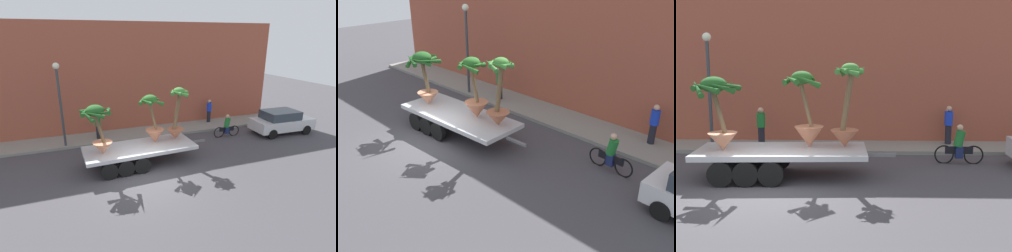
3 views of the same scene
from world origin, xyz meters
TOP-DOWN VIEW (x-y plane):
  - ground_plane at (0.00, 0.00)m, footprint 60.00×60.00m
  - sidewalk at (0.00, 6.10)m, footprint 24.00×2.20m
  - building_facade at (0.00, 7.80)m, footprint 24.00×1.20m
  - flatbed_trailer at (-0.09, 1.70)m, footprint 6.67×2.46m
  - potted_palm_rear at (-1.82, 1.44)m, footprint 1.57×1.52m
  - potted_palm_middle at (0.99, 1.97)m, footprint 1.37×1.34m
  - potted_palm_front at (2.33, 2.07)m, footprint 1.27×1.22m
  - cyclist at (6.55, 3.67)m, footprint 1.84×0.36m
  - pedestrian_near_gate at (6.76, 6.55)m, footprint 0.36×0.36m
  - pedestrian_far_left at (-1.46, 5.80)m, footprint 0.36×0.36m
  - street_lamp at (-3.46, 5.30)m, footprint 0.36×0.36m

SIDE VIEW (x-z plane):
  - ground_plane at x=0.00m, z-range 0.00..0.00m
  - sidewalk at x=0.00m, z-range 0.00..0.15m
  - cyclist at x=6.55m, z-range -0.10..1.44m
  - flatbed_trailer at x=-0.09m, z-range 0.27..1.25m
  - pedestrian_near_gate at x=6.76m, z-range 0.19..1.90m
  - pedestrian_far_left at x=-1.46m, z-range 0.19..1.90m
  - potted_palm_middle at x=0.99m, z-range 0.76..3.33m
  - potted_palm_front at x=2.33m, z-range 0.76..3.59m
  - potted_palm_rear at x=-1.82m, z-range 1.08..3.49m
  - street_lamp at x=-3.46m, z-range 0.82..5.65m
  - building_facade at x=0.00m, z-range 0.00..7.24m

